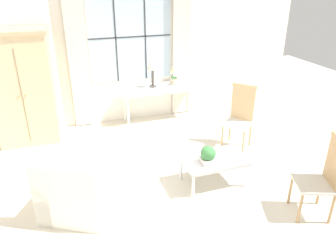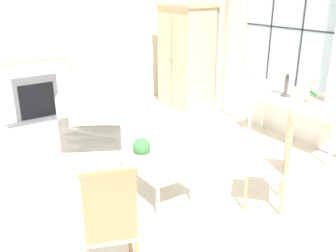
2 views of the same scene
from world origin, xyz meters
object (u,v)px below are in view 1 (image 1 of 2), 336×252
side_chair_wooden (240,113)px  accent_chair_wooden (325,174)px  potted_orchid (173,78)px  table_lamp (153,66)px  pillar_candle (218,150)px  potted_plant_small (208,155)px  coffee_table (214,161)px  console_table (161,89)px  armchair_upholstered (80,191)px  armoire (23,88)px

side_chair_wooden → accent_chair_wooden: bearing=-89.6°
potted_orchid → table_lamp: bearing=-177.4°
table_lamp → pillar_candle: 2.46m
potted_plant_small → pillar_candle: (0.25, 0.20, -0.06)m
potted_orchid → coffee_table: (-0.24, -2.46, -0.52)m
console_table → potted_orchid: (0.24, -0.02, 0.23)m
table_lamp → accent_chair_wooden: size_ratio=0.53×
table_lamp → coffee_table: bearing=-85.6°
table_lamp → armchair_upholstered: (-1.69, -2.45, -0.89)m
potted_plant_small → pillar_candle: 0.33m
table_lamp → accent_chair_wooden: table_lamp is taller
table_lamp → side_chair_wooden: (1.14, -1.50, -0.57)m
table_lamp → potted_plant_small: size_ratio=2.22×
armchair_upholstered → side_chair_wooden: side_chair_wooden is taller
console_table → armchair_upholstered: armchair_upholstered is taller
potted_orchid → coffee_table: 2.53m
table_lamp → potted_plant_small: table_lamp is taller
armoire → coffee_table: 3.54m
console_table → potted_orchid: bearing=-5.3°
coffee_table → pillar_candle: pillar_candle is taller
potted_plant_small → coffee_table: bearing=33.6°
potted_orchid → accent_chair_wooden: (0.73, -3.50, -0.31)m
armoire → potted_orchid: armoire is taller
potted_orchid → armchair_upholstered: (-2.11, -2.47, -0.62)m
pillar_candle → table_lamp: bearing=97.2°
console_table → table_lamp: size_ratio=2.76×
table_lamp → pillar_candle: table_lamp is taller
console_table → potted_plant_small: (-0.14, -2.58, -0.12)m
console_table → armchair_upholstered: bearing=-127.0°
armoire → accent_chair_wooden: 4.92m
armchair_upholstered → accent_chair_wooden: bearing=-20.0°
console_table → pillar_candle: 2.39m
console_table → accent_chair_wooden: 3.66m
potted_orchid → console_table: bearing=174.7°
table_lamp → potted_orchid: (0.42, 0.02, -0.28)m
side_chair_wooden → console_table: bearing=121.8°
coffee_table → accent_chair_wooden: bearing=-47.0°
armoire → coffee_table: (2.57, -2.36, -0.63)m
armoire → potted_plant_small: armoire is taller
armchair_upholstered → potted_plant_small: size_ratio=4.55×
armchair_upholstered → armoire: bearing=106.3°
side_chair_wooden → potted_plant_small: bearing=-136.5°
console_table → side_chair_wooden: side_chair_wooden is taller
potted_orchid → side_chair_wooden: size_ratio=0.34×
potted_orchid → pillar_candle: bearing=-93.1°
armchair_upholstered → table_lamp: bearing=55.4°
armchair_upholstered → pillar_candle: armchair_upholstered is taller
side_chair_wooden → coffee_table: size_ratio=1.21×
armoire → table_lamp: 2.39m
armoire → pillar_candle: 3.54m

